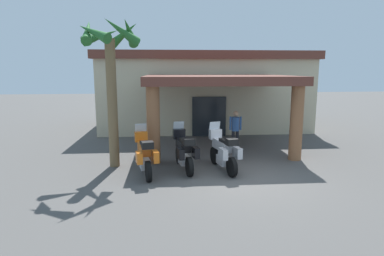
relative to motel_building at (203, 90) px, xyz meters
name	(u,v)px	position (x,y,z in m)	size (l,w,h in m)	color
ground_plane	(243,178)	(-0.09, -10.13, -2.29)	(80.00, 80.00, 0.00)	#514F4C
motel_building	(203,90)	(0.00, 0.00, 0.00)	(12.42, 12.46, 4.49)	beige
motorcycle_orange	(145,154)	(-3.30, -9.36, -1.59)	(0.86, 2.20, 1.61)	black
motorcycle_black	(184,151)	(-1.94, -9.00, -1.59)	(0.82, 2.21, 1.61)	black
motorcycle_silver	(223,151)	(-0.58, -9.20, -1.59)	(0.88, 2.20, 1.61)	black
pedestrian	(235,128)	(0.54, -6.37, -1.28)	(0.53, 0.32, 1.74)	black
palm_tree_roadside	(111,58)	(-4.42, -8.27, 1.61)	(2.23, 2.27, 5.33)	brown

